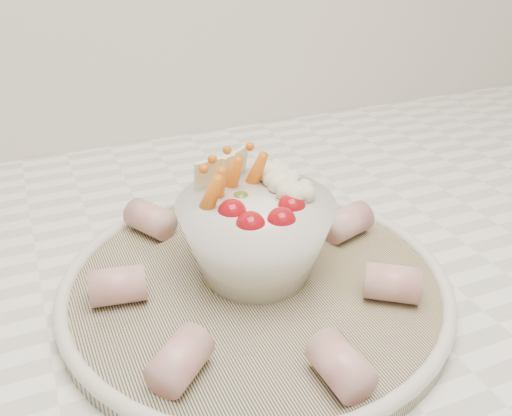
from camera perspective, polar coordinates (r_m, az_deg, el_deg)
name	(u,v)px	position (r m, az deg, el deg)	size (l,w,h in m)	color
serving_platter	(255,284)	(0.50, -0.07, -7.64)	(0.34, 0.34, 0.02)	navy
veggie_bowl	(256,233)	(0.48, 0.01, -2.52)	(0.13, 0.13, 0.10)	white
cured_meat_rolls	(254,266)	(0.49, -0.21, -5.86)	(0.27, 0.29, 0.03)	#B7545B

